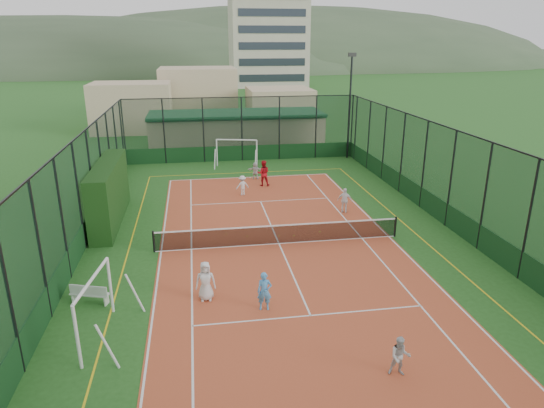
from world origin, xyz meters
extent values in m
plane|color=#23521C|center=(0.00, 0.00, 0.00)|extent=(300.00, 300.00, 0.00)
cube|color=#B34727|center=(0.00, 0.00, 0.01)|extent=(11.17, 23.97, 0.01)
cube|color=beige|center=(12.00, 82.00, 15.00)|extent=(15.00, 12.00, 30.00)
cube|color=black|center=(-8.30, 4.51, 1.57)|extent=(1.08, 7.18, 3.14)
imported|color=silver|center=(-3.58, -4.68, 0.77)|extent=(0.77, 0.53, 1.52)
imported|color=#4B97D5|center=(-1.53, -5.69, 0.72)|extent=(0.55, 0.40, 1.42)
imported|color=silver|center=(1.78, -9.88, 0.62)|extent=(0.70, 0.60, 1.23)
imported|color=white|center=(-0.93, 7.87, 0.63)|extent=(0.88, 0.61, 1.25)
imported|color=white|center=(4.38, 3.77, 0.71)|extent=(0.89, 0.62, 1.40)
imported|color=silver|center=(0.34, 11.41, 0.61)|extent=(1.16, 0.62, 1.19)
imported|color=red|center=(0.64, 9.70, 0.86)|extent=(0.88, 0.71, 1.70)
sphere|color=#CCE033|center=(0.89, 0.83, 0.04)|extent=(0.07, 0.07, 0.07)
sphere|color=#CCE033|center=(2.28, 1.10, 0.04)|extent=(0.07, 0.07, 0.07)
sphere|color=#CCE033|center=(-2.41, 1.53, 0.04)|extent=(0.07, 0.07, 0.07)
sphere|color=#CCE033|center=(-1.40, 1.09, 0.04)|extent=(0.07, 0.07, 0.07)
sphere|color=#CCE033|center=(0.16, 0.89, 0.04)|extent=(0.07, 0.07, 0.07)
camera|label=1|loc=(-3.71, -20.84, 9.22)|focal=32.00mm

